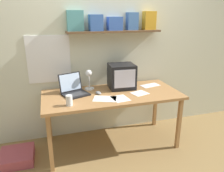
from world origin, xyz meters
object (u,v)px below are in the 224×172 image
crt_monitor (122,76)px  juice_glass (69,101)px  open_notebook (150,85)px  floor_cushion (17,157)px  corner_desk (112,98)px  desk_lamp (89,78)px  laptop (73,89)px  printed_handout (120,99)px  loose_paper_near_monitor (140,93)px  loose_paper_near_laptop (105,99)px  computer_mouse (98,93)px

crt_monitor → juice_glass: (-0.75, -0.41, -0.11)m
open_notebook → floor_cushion: (-1.82, -0.19, -0.68)m
corner_desk → crt_monitor: 0.34m
crt_monitor → desk_lamp: bearing=178.1°
juice_glass → laptop: bearing=75.9°
printed_handout → floor_cushion: (-1.26, 0.17, -0.68)m
loose_paper_near_monitor → juice_glass: bearing=-171.5°
juice_glass → loose_paper_near_laptop: (0.43, 0.08, -0.05)m
computer_mouse → loose_paper_near_monitor: 0.53m
crt_monitor → corner_desk: bearing=-133.5°
loose_paper_near_laptop → floor_cushion: (-1.07, 0.12, -0.68)m
loose_paper_near_monitor → loose_paper_near_laptop: bearing=-172.8°
loose_paper_near_laptop → floor_cushion: size_ratio=0.83×
juice_glass → open_notebook: bearing=18.3°
computer_mouse → loose_paper_near_monitor: size_ratio=0.49×
juice_glass → open_notebook: (1.17, 0.39, -0.05)m
open_notebook → printed_handout: same height
corner_desk → juice_glass: bearing=-157.4°
crt_monitor → laptop: 0.67m
desk_lamp → computer_mouse: bearing=-53.0°
crt_monitor → loose_paper_near_laptop: 0.49m
juice_glass → corner_desk: bearing=22.6°
loose_paper_near_laptop → corner_desk: bearing=49.3°
loose_paper_near_monitor → loose_paper_near_laptop: 0.48m
crt_monitor → computer_mouse: crt_monitor is taller
juice_glass → crt_monitor: bearing=28.6°
laptop → crt_monitor: bearing=-15.2°
desk_lamp → floor_cushion: 1.30m
loose_paper_near_laptop → laptop: bearing=139.5°
desk_lamp → floor_cushion: size_ratio=0.72×
corner_desk → laptop: 0.50m
corner_desk → floor_cushion: size_ratio=4.46×
desk_lamp → floor_cushion: bearing=-150.9°
juice_glass → printed_handout: (0.61, 0.03, -0.05)m
juice_glass → loose_paper_near_monitor: bearing=8.5°
laptop → desk_lamp: 0.26m
crt_monitor → floor_cushion: size_ratio=0.91×
juice_glass → open_notebook: juice_glass is taller
computer_mouse → loose_paper_near_laptop: size_ratio=0.36×
crt_monitor → computer_mouse: bearing=-153.9°
computer_mouse → open_notebook: size_ratio=0.40×
open_notebook → loose_paper_near_monitor: bearing=-136.8°
juice_glass → printed_handout: juice_glass is taller
laptop → loose_paper_near_monitor: bearing=-35.0°
laptop → open_notebook: laptop is taller
crt_monitor → loose_paper_near_monitor: bearing=-57.5°
corner_desk → loose_paper_near_laptop: bearing=-130.7°
loose_paper_near_laptop → floor_cushion: loose_paper_near_laptop is taller
desk_lamp → computer_mouse: size_ratio=2.42×
open_notebook → loose_paper_near_laptop: same height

